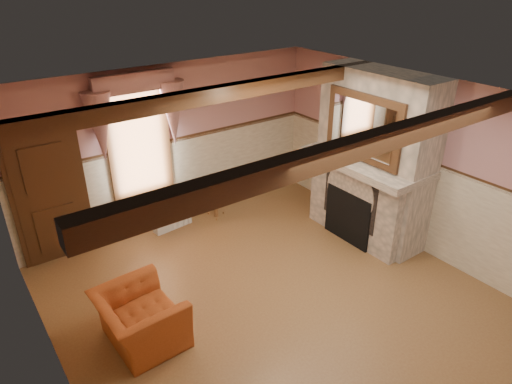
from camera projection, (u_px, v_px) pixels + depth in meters
floor at (279, 303)px, 6.33m from camera, size 5.50×6.00×0.01m
ceiling at (284, 106)px, 5.07m from camera, size 5.50×6.00×0.01m
wall_back at (172, 146)px, 7.87m from camera, size 5.50×0.02×2.80m
wall_left at (52, 300)px, 4.25m from camera, size 0.02×6.00×2.80m
wall_right at (418, 164)px, 7.14m from camera, size 0.02×6.00×2.80m
wainscot at (280, 258)px, 5.99m from camera, size 5.50×6.00×1.50m
chair_rail at (281, 208)px, 5.65m from camera, size 5.50×6.00×0.08m
firebox at (351, 216)px, 7.61m from camera, size 0.20×0.95×0.90m
armchair at (140, 319)px, 5.55m from camera, size 0.95×1.07×0.68m
side_table at (216, 203)px, 8.39m from camera, size 0.52×0.52×0.55m
book_stack at (214, 184)px, 8.23m from camera, size 0.27×0.33×0.20m
radiator at (171, 213)px, 8.01m from camera, size 0.71×0.24×0.60m
bowl at (376, 160)px, 7.15m from camera, size 0.37×0.37×0.09m
mantel_clock at (332, 139)px, 7.84m from camera, size 0.14×0.24×0.20m
oil_lamp at (356, 146)px, 7.43m from camera, size 0.11×0.11×0.28m
candle_red at (389, 162)px, 6.96m from camera, size 0.06×0.06×0.16m
jar_yellow at (377, 159)px, 7.13m from camera, size 0.06×0.06×0.12m
fireplace at (374, 157)px, 7.41m from camera, size 0.85×2.00×2.80m
mantel at (366, 162)px, 7.33m from camera, size 1.05×2.05×0.12m
overmantel_mirror at (363, 128)px, 6.96m from camera, size 0.06×1.44×1.04m
door at (50, 198)px, 6.88m from camera, size 1.10×0.10×2.10m
window at (139, 140)px, 7.42m from camera, size 1.06×0.08×2.02m
window_drapes at (136, 105)px, 7.09m from camera, size 1.30×0.14×1.40m
ceiling_beam_front at (365, 145)px, 4.25m from camera, size 5.50×0.18×0.20m
ceiling_beam_back at (226, 92)px, 5.99m from camera, size 5.50×0.18×0.20m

